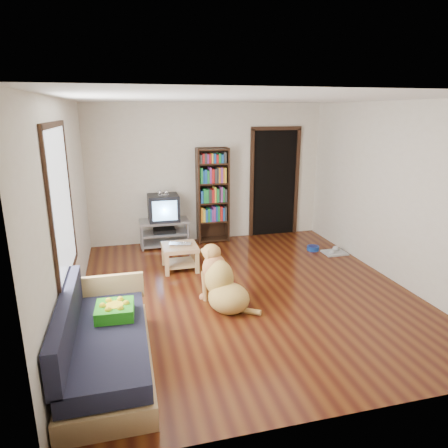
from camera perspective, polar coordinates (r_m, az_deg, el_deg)
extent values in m
plane|color=#55270E|center=(5.74, 3.13, -9.49)|extent=(5.00, 5.00, 0.00)
plane|color=white|center=(5.19, 3.58, 17.45)|extent=(5.00, 5.00, 0.00)
plane|color=beige|center=(7.69, -2.29, 7.22)|extent=(4.50, 0.00, 4.50)
plane|color=beige|center=(3.12, 17.30, -6.57)|extent=(4.50, 0.00, 4.50)
plane|color=beige|center=(5.12, -21.46, 1.72)|extent=(0.00, 5.00, 5.00)
plane|color=beige|center=(6.35, 23.15, 4.11)|extent=(0.00, 5.00, 5.00)
cube|color=green|center=(4.33, -15.32, -11.83)|extent=(0.40, 0.40, 0.13)
imported|color=silver|center=(6.34, -6.33, -3.02)|extent=(0.40, 0.31, 0.03)
cylinder|color=navy|center=(7.47, 12.59, -3.39)|extent=(0.22, 0.22, 0.08)
cube|color=#ADADAD|center=(7.41, 15.52, -3.96)|extent=(0.40, 0.32, 0.03)
cube|color=white|center=(4.59, -22.23, 2.68)|extent=(0.02, 1.30, 1.60)
cube|color=black|center=(4.49, -23.27, 12.91)|extent=(0.03, 1.42, 0.06)
cube|color=black|center=(4.83, -21.16, -6.83)|extent=(0.03, 1.42, 0.06)
cube|color=black|center=(3.92, -23.44, 0.44)|extent=(0.03, 0.06, 1.70)
cube|color=black|center=(5.27, -21.22, 4.36)|extent=(0.03, 0.06, 1.70)
cube|color=black|center=(8.10, 7.18, 5.75)|extent=(0.90, 0.02, 2.10)
cube|color=black|center=(7.93, 3.97, 5.62)|extent=(0.07, 0.05, 2.14)
cube|color=black|center=(8.27, 10.34, 5.83)|extent=(0.07, 0.05, 2.14)
cube|color=black|center=(7.97, 7.50, 13.40)|extent=(1.03, 0.05, 0.07)
cube|color=#99999E|center=(7.49, -8.57, 0.39)|extent=(0.90, 0.45, 0.04)
cube|color=#99999E|center=(7.55, -8.50, -1.29)|extent=(0.86, 0.42, 0.03)
cube|color=#99999E|center=(7.61, -8.44, -2.66)|extent=(0.90, 0.45, 0.04)
cylinder|color=#99999E|center=(7.33, -11.60, -1.96)|extent=(0.04, 0.04, 0.50)
cylinder|color=#99999E|center=(7.41, -5.10, -1.51)|extent=(0.04, 0.04, 0.50)
cylinder|color=#99999E|center=(7.72, -11.75, -1.08)|extent=(0.04, 0.04, 0.50)
cylinder|color=#99999E|center=(7.79, -5.58, -0.66)|extent=(0.04, 0.04, 0.50)
cube|color=black|center=(7.54, -8.51, -0.93)|extent=(0.40, 0.30, 0.07)
cube|color=black|center=(7.42, -8.65, 2.32)|extent=(0.55, 0.48, 0.48)
cube|color=black|center=(7.62, -8.80, 2.66)|extent=(0.40, 0.14, 0.36)
cube|color=#8CBFF2|center=(7.19, -8.45, 1.88)|extent=(0.44, 0.02, 0.36)
cube|color=silver|center=(7.32, -8.69, 4.14)|extent=(0.20, 0.07, 0.02)
sphere|color=silver|center=(7.31, -9.17, 4.46)|extent=(0.09, 0.09, 0.09)
sphere|color=silver|center=(7.32, -8.24, 4.51)|extent=(0.09, 0.09, 0.09)
cube|color=black|center=(7.56, -3.74, 3.97)|extent=(0.03, 0.30, 1.80)
cube|color=black|center=(7.69, 0.45, 4.19)|extent=(0.03, 0.30, 1.80)
cube|color=black|center=(7.75, -1.86, 4.29)|extent=(0.60, 0.02, 1.80)
cube|color=black|center=(7.84, -1.58, -2.15)|extent=(0.56, 0.28, 0.02)
cube|color=black|center=(7.74, -1.60, 0.45)|extent=(0.56, 0.28, 0.03)
cube|color=black|center=(7.65, -1.63, 3.13)|extent=(0.56, 0.28, 0.02)
cube|color=black|center=(7.57, -1.65, 5.86)|extent=(0.56, 0.28, 0.02)
cube|color=black|center=(7.52, -1.67, 8.64)|extent=(0.56, 0.28, 0.02)
cube|color=black|center=(7.49, -1.69, 10.61)|extent=(0.56, 0.28, 0.02)
cube|color=tan|center=(4.25, -16.12, -18.27)|extent=(0.80, 1.80, 0.22)
cube|color=#1E1E2D|center=(4.14, -16.36, -15.73)|extent=(0.74, 1.74, 0.18)
cube|color=#1E1E2D|center=(4.04, -21.59, -12.65)|extent=(0.12, 1.74, 0.40)
cube|color=tan|center=(4.82, -16.23, -8.72)|extent=(0.80, 0.06, 0.30)
cube|color=tan|center=(6.38, -6.35, -3.31)|extent=(0.55, 0.55, 0.06)
cube|color=tan|center=(6.47, -6.28, -5.56)|extent=(0.45, 0.45, 0.03)
cube|color=tan|center=(6.21, -8.15, -5.90)|extent=(0.06, 0.06, 0.34)
cube|color=tan|center=(6.27, -3.86, -5.56)|extent=(0.06, 0.06, 0.34)
cube|color=tan|center=(6.64, -8.60, -4.44)|extent=(0.06, 0.06, 0.34)
cube|color=tan|center=(6.70, -4.59, -4.13)|extent=(0.06, 0.06, 0.34)
ellipsoid|color=tan|center=(5.17, 0.69, -10.55)|extent=(0.69, 0.72, 0.38)
ellipsoid|color=#D8B053|center=(5.22, -0.72, -7.75)|extent=(0.50, 0.52, 0.50)
ellipsoid|color=#CD844E|center=(5.25, -1.40, -6.19)|extent=(0.41, 0.40, 0.36)
ellipsoid|color=#B68C46|center=(5.22, -1.82, -4.04)|extent=(0.32, 0.33, 0.22)
ellipsoid|color=#BE7C49|center=(5.32, -2.60, -3.95)|extent=(0.17, 0.22, 0.09)
sphere|color=black|center=(5.39, -3.17, -3.69)|extent=(0.04, 0.04, 0.04)
ellipsoid|color=tan|center=(5.15, -2.31, -4.47)|extent=(0.08, 0.09, 0.15)
ellipsoid|color=tan|center=(5.25, -0.80, -4.07)|extent=(0.08, 0.09, 0.15)
cylinder|color=#B78546|center=(5.39, -2.71, -8.85)|extent=(0.12, 0.14, 0.41)
cylinder|color=#B37945|center=(5.48, -1.36, -8.43)|extent=(0.12, 0.14, 0.41)
sphere|color=#D38651|center=(5.51, -3.00, -10.37)|extent=(0.10, 0.10, 0.10)
sphere|color=#B97A47|center=(5.59, -1.67, -9.94)|extent=(0.10, 0.10, 0.10)
cylinder|color=gold|center=(5.14, 3.36, -12.27)|extent=(0.33, 0.26, 0.08)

